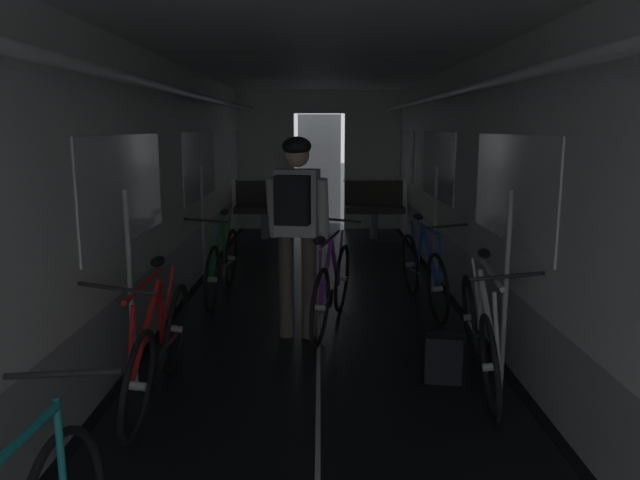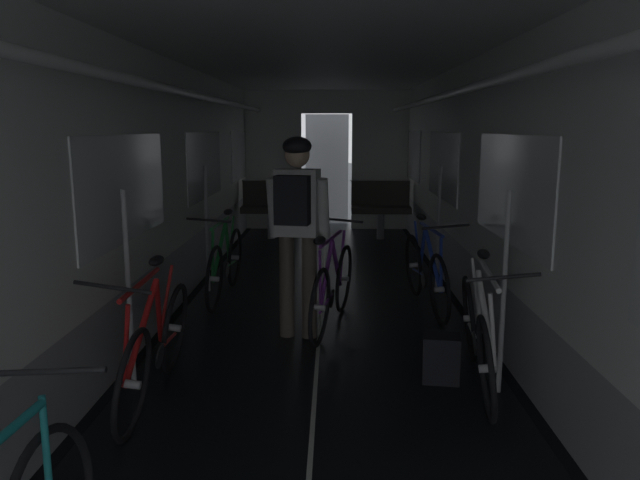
{
  "view_description": "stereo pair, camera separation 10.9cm",
  "coord_description": "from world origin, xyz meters",
  "px_view_note": "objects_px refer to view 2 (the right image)",
  "views": [
    {
      "loc": [
        0.01,
        -1.89,
        1.8
      ],
      "look_at": [
        0.0,
        3.66,
        0.78
      ],
      "focal_mm": 34.25,
      "sensor_mm": 36.0,
      "label": 1
    },
    {
      "loc": [
        0.12,
        -1.89,
        1.8
      ],
      "look_at": [
        0.0,
        3.66,
        0.78
      ],
      "focal_mm": 34.25,
      "sensor_mm": 36.0,
      "label": 2
    }
  ],
  "objects_px": {
    "bicycle_purple_in_aisle": "(332,287)",
    "bicycle_white": "(478,333)",
    "bench_seat_far_right": "(380,204)",
    "person_cyclist_aisle": "(297,216)",
    "bicycle_blue": "(426,271)",
    "bicycle_red": "(155,345)",
    "backpack_on_floor": "(441,358)",
    "bench_seat_far_left": "(271,204)",
    "bicycle_green": "(225,263)"
  },
  "relations": [
    {
      "from": "bench_seat_far_right",
      "to": "bicycle_purple_in_aisle",
      "type": "height_order",
      "value": "bench_seat_far_right"
    },
    {
      "from": "bicycle_blue",
      "to": "bench_seat_far_left",
      "type": "bearing_deg",
      "value": 116.08
    },
    {
      "from": "bicycle_blue",
      "to": "backpack_on_floor",
      "type": "xyz_separation_m",
      "value": [
        -0.15,
        -1.81,
        -0.21
      ]
    },
    {
      "from": "bicycle_blue",
      "to": "backpack_on_floor",
      "type": "height_order",
      "value": "bicycle_blue"
    },
    {
      "from": "bicycle_blue",
      "to": "bicycle_purple_in_aisle",
      "type": "relative_size",
      "value": 1.01
    },
    {
      "from": "bicycle_red",
      "to": "bicycle_blue",
      "type": "height_order",
      "value": "bicycle_red"
    },
    {
      "from": "bench_seat_far_right",
      "to": "bicycle_white",
      "type": "height_order",
      "value": "same"
    },
    {
      "from": "bicycle_red",
      "to": "bicycle_blue",
      "type": "xyz_separation_m",
      "value": [
        2.11,
        2.15,
        0.0
      ]
    },
    {
      "from": "bench_seat_far_right",
      "to": "bicycle_blue",
      "type": "distance_m",
      "value": 4.0
    },
    {
      "from": "bench_seat_far_left",
      "to": "bicycle_green",
      "type": "xyz_separation_m",
      "value": [
        -0.13,
        -3.64,
        -0.18
      ]
    },
    {
      "from": "bicycle_green",
      "to": "bicycle_purple_in_aisle",
      "type": "bearing_deg",
      "value": -40.47
    },
    {
      "from": "person_cyclist_aisle",
      "to": "bicycle_purple_in_aisle",
      "type": "distance_m",
      "value": 0.8
    },
    {
      "from": "bicycle_purple_in_aisle",
      "to": "bicycle_white",
      "type": "bearing_deg",
      "value": -50.6
    },
    {
      "from": "bicycle_white",
      "to": "backpack_on_floor",
      "type": "height_order",
      "value": "bicycle_white"
    },
    {
      "from": "bicycle_red",
      "to": "bicycle_blue",
      "type": "relative_size",
      "value": 1.0
    },
    {
      "from": "bicycle_green",
      "to": "backpack_on_floor",
      "type": "xyz_separation_m",
      "value": [
        1.93,
        -2.16,
        -0.21
      ]
    },
    {
      "from": "bicycle_red",
      "to": "bicycle_blue",
      "type": "distance_m",
      "value": 3.01
    },
    {
      "from": "bicycle_green",
      "to": "bench_seat_far_right",
      "type": "bearing_deg",
      "value": 62.06
    },
    {
      "from": "bicycle_blue",
      "to": "backpack_on_floor",
      "type": "distance_m",
      "value": 1.82
    },
    {
      "from": "bench_seat_far_right",
      "to": "bicycle_purple_in_aisle",
      "type": "bearing_deg",
      "value": -99.6
    },
    {
      "from": "backpack_on_floor",
      "to": "bicycle_purple_in_aisle",
      "type": "bearing_deg",
      "value": 123.53
    },
    {
      "from": "bicycle_green",
      "to": "backpack_on_floor",
      "type": "distance_m",
      "value": 2.91
    },
    {
      "from": "bicycle_red",
      "to": "bicycle_white",
      "type": "relative_size",
      "value": 1.0
    },
    {
      "from": "person_cyclist_aisle",
      "to": "bicycle_blue",
      "type": "bearing_deg",
      "value": 35.89
    },
    {
      "from": "bicycle_red",
      "to": "bicycle_purple_in_aisle",
      "type": "distance_m",
      "value": 1.92
    },
    {
      "from": "bicycle_white",
      "to": "person_cyclist_aisle",
      "type": "relative_size",
      "value": 0.98
    },
    {
      "from": "bicycle_red",
      "to": "bicycle_green",
      "type": "distance_m",
      "value": 2.51
    },
    {
      "from": "backpack_on_floor",
      "to": "bicycle_blue",
      "type": "bearing_deg",
      "value": 85.22
    },
    {
      "from": "bench_seat_far_right",
      "to": "person_cyclist_aisle",
      "type": "bearing_deg",
      "value": -102.49
    },
    {
      "from": "bench_seat_far_right",
      "to": "bicycle_blue",
      "type": "relative_size",
      "value": 0.58
    },
    {
      "from": "bicycle_blue",
      "to": "bicycle_purple_in_aisle",
      "type": "height_order",
      "value": "bicycle_blue"
    },
    {
      "from": "bicycle_green",
      "to": "backpack_on_floor",
      "type": "height_order",
      "value": "bicycle_green"
    },
    {
      "from": "bicycle_green",
      "to": "person_cyclist_aisle",
      "type": "distance_m",
      "value": 1.66
    },
    {
      "from": "bicycle_white",
      "to": "backpack_on_floor",
      "type": "relative_size",
      "value": 4.98
    },
    {
      "from": "bicycle_white",
      "to": "backpack_on_floor",
      "type": "xyz_separation_m",
      "value": [
        -0.24,
        0.06,
        -0.21
      ]
    },
    {
      "from": "bench_seat_far_left",
      "to": "bicycle_blue",
      "type": "xyz_separation_m",
      "value": [
        1.95,
        -3.99,
        -0.18
      ]
    },
    {
      "from": "bicycle_green",
      "to": "person_cyclist_aisle",
      "type": "xyz_separation_m",
      "value": [
        0.85,
        -1.25,
        0.69
      ]
    },
    {
      "from": "bicycle_blue",
      "to": "bicycle_purple_in_aisle",
      "type": "xyz_separation_m",
      "value": [
        -0.93,
        -0.62,
        0.0
      ]
    },
    {
      "from": "bench_seat_far_left",
      "to": "bicycle_blue",
      "type": "bearing_deg",
      "value": -63.92
    },
    {
      "from": "bench_seat_far_left",
      "to": "bicycle_blue",
      "type": "height_order",
      "value": "bench_seat_far_left"
    },
    {
      "from": "bicycle_red",
      "to": "bicycle_purple_in_aisle",
      "type": "bearing_deg",
      "value": 52.45
    },
    {
      "from": "bicycle_purple_in_aisle",
      "to": "backpack_on_floor",
      "type": "relative_size",
      "value": 4.9
    },
    {
      "from": "bench_seat_far_right",
      "to": "bicycle_white",
      "type": "distance_m",
      "value": 5.87
    },
    {
      "from": "bicycle_purple_in_aisle",
      "to": "bicycle_red",
      "type": "bearing_deg",
      "value": -127.55
    },
    {
      "from": "bicycle_white",
      "to": "bicycle_blue",
      "type": "relative_size",
      "value": 1.0
    },
    {
      "from": "bench_seat_far_right",
      "to": "bicycle_purple_in_aisle",
      "type": "relative_size",
      "value": 0.59
    },
    {
      "from": "bicycle_blue",
      "to": "bicycle_white",
      "type": "bearing_deg",
      "value": -87.29
    },
    {
      "from": "bicycle_white",
      "to": "bicycle_purple_in_aisle",
      "type": "xyz_separation_m",
      "value": [
        -1.02,
        1.25,
        0.0
      ]
    },
    {
      "from": "bicycle_white",
      "to": "bicycle_purple_in_aisle",
      "type": "relative_size",
      "value": 1.02
    },
    {
      "from": "bicycle_white",
      "to": "person_cyclist_aisle",
      "type": "height_order",
      "value": "person_cyclist_aisle"
    }
  ]
}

